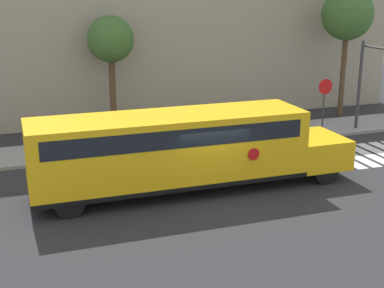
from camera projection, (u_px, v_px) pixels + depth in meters
ground_plane at (207, 193)px, 19.41m from camera, size 60.00×60.00×0.00m
sidewalk_strip at (159, 144)px, 25.28m from camera, size 44.00×3.00×0.15m
building_backdrop at (125, 11)px, 29.52m from camera, size 32.00×4.00×11.89m
crosswalk_stripes at (375, 154)px, 23.98m from camera, size 4.00×3.20×0.01m
school_bus at (181, 147)px, 19.17m from camera, size 11.90×2.57×2.89m
stop_sign at (324, 98)px, 26.21m from camera, size 0.75×0.10×2.91m
traffic_light at (376, 75)px, 25.84m from camera, size 0.28×3.49×4.64m
tree_near_sidewalk at (347, 15)px, 29.37m from camera, size 2.85×2.85×7.19m
tree_far_sidewalk at (111, 41)px, 26.51m from camera, size 2.32×2.32×5.88m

